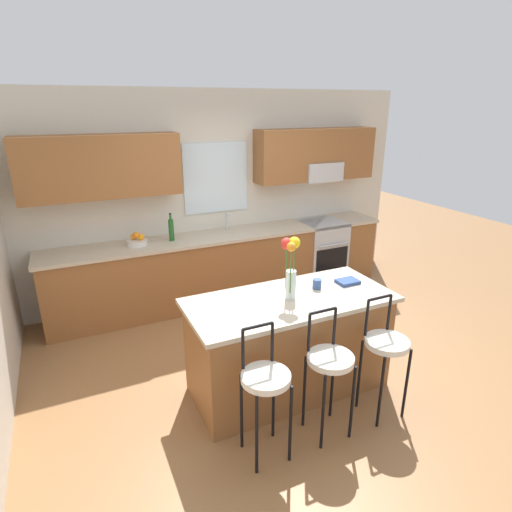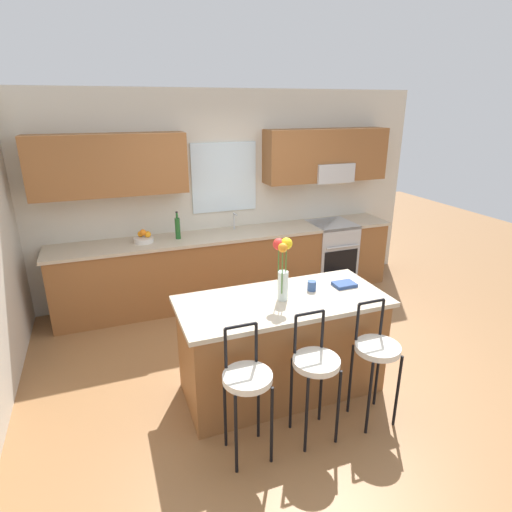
% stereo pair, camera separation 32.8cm
% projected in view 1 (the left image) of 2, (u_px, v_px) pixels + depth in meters
% --- Properties ---
extents(ground_plane, '(14.00, 14.00, 0.00)m').
position_uv_depth(ground_plane, '(286.00, 362.00, 4.35)').
color(ground_plane, olive).
extents(back_wall_assembly, '(5.60, 0.50, 2.70)m').
position_uv_depth(back_wall_assembly, '(218.00, 185.00, 5.54)').
color(back_wall_assembly, beige).
rests_on(back_wall_assembly, ground).
extents(counter_run, '(4.56, 0.64, 0.92)m').
position_uv_depth(counter_run, '(226.00, 266.00, 5.64)').
color(counter_run, brown).
rests_on(counter_run, ground).
extents(sink_faucet, '(0.02, 0.13, 0.23)m').
position_uv_depth(sink_faucet, '(227.00, 220.00, 5.60)').
color(sink_faucet, '#B7BABC').
rests_on(sink_faucet, counter_run).
extents(oven_range, '(0.60, 0.64, 0.92)m').
position_uv_depth(oven_range, '(320.00, 251.00, 6.21)').
color(oven_range, '#B7BABC').
rests_on(oven_range, ground).
extents(kitchen_island, '(1.83, 0.83, 0.92)m').
position_uv_depth(kitchen_island, '(289.00, 344.00, 3.82)').
color(kitchen_island, brown).
rests_on(kitchen_island, ground).
extents(bar_stool_near, '(0.36, 0.36, 1.04)m').
position_uv_depth(bar_stool_near, '(265.00, 383.00, 3.01)').
color(bar_stool_near, black).
rests_on(bar_stool_near, ground).
extents(bar_stool_middle, '(0.36, 0.36, 1.04)m').
position_uv_depth(bar_stool_middle, '(330.00, 364.00, 3.23)').
color(bar_stool_middle, black).
rests_on(bar_stool_middle, ground).
extents(bar_stool_far, '(0.36, 0.36, 1.04)m').
position_uv_depth(bar_stool_far, '(386.00, 347.00, 3.45)').
color(bar_stool_far, black).
rests_on(bar_stool_far, ground).
extents(flower_vase, '(0.15, 0.17, 0.56)m').
position_uv_depth(flower_vase, '(291.00, 263.00, 3.55)').
color(flower_vase, silver).
rests_on(flower_vase, kitchen_island).
extents(mug_ceramic, '(0.08, 0.08, 0.09)m').
position_uv_depth(mug_ceramic, '(317.00, 284.00, 3.84)').
color(mug_ceramic, '#33518C').
rests_on(mug_ceramic, kitchen_island).
extents(cookbook, '(0.20, 0.15, 0.03)m').
position_uv_depth(cookbook, '(348.00, 282.00, 3.97)').
color(cookbook, navy).
rests_on(cookbook, kitchen_island).
extents(fruit_bowl_oranges, '(0.24, 0.24, 0.16)m').
position_uv_depth(fruit_bowl_oranges, '(137.00, 241.00, 5.03)').
color(fruit_bowl_oranges, silver).
rests_on(fruit_bowl_oranges, counter_run).
extents(bottle_olive_oil, '(0.06, 0.06, 0.35)m').
position_uv_depth(bottle_olive_oil, '(171.00, 230.00, 5.16)').
color(bottle_olive_oil, '#1E5923').
rests_on(bottle_olive_oil, counter_run).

